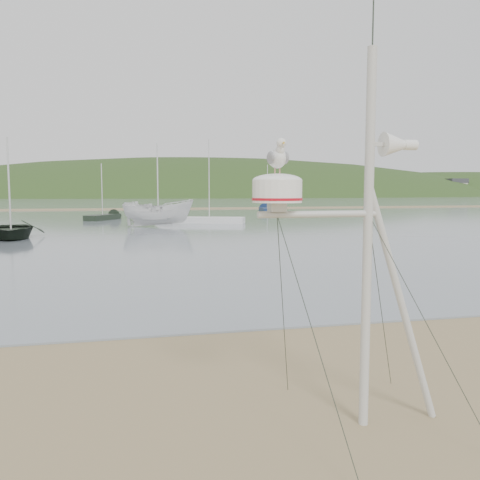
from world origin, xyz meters
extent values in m
plane|color=olive|center=(0.00, 0.00, 0.00)|extent=(560.00, 560.00, 0.00)
cube|color=slate|center=(0.00, 132.00, 0.02)|extent=(560.00, 256.00, 0.04)
cube|color=olive|center=(0.00, 70.00, 0.07)|extent=(560.00, 7.00, 0.07)
ellipsoid|color=#233A17|center=(40.00, 235.00, -22.00)|extent=(400.00, 180.00, 80.00)
ellipsoid|color=#233A17|center=(180.00, 235.00, -15.40)|extent=(300.00, 135.00, 56.00)
cube|color=silver|center=(-36.00, 196.00, 4.00)|extent=(8.40, 6.30, 8.00)
cube|color=silver|center=(-10.00, 196.00, 4.00)|extent=(8.40, 6.30, 8.00)
cube|color=silver|center=(16.00, 196.00, 4.00)|extent=(8.40, 6.30, 8.00)
cube|color=silver|center=(42.00, 196.00, 4.00)|extent=(8.40, 6.30, 8.00)
cube|color=silver|center=(68.00, 196.00, 4.00)|extent=(8.40, 6.30, 8.00)
cube|color=silver|center=(94.00, 196.00, 4.00)|extent=(8.40, 6.30, 8.00)
cube|color=silver|center=(120.00, 196.00, 4.00)|extent=(8.40, 6.30, 8.00)
cube|color=silver|center=(146.00, 196.00, 4.00)|extent=(8.40, 6.30, 8.00)
cylinder|color=beige|center=(2.89, -0.22, 2.22)|extent=(0.11, 0.11, 4.44)
cylinder|color=beige|center=(3.36, -0.22, 1.44)|extent=(1.03, 0.09, 2.91)
cylinder|color=beige|center=(2.28, -0.22, 2.55)|extent=(1.44, 0.08, 0.08)
cylinder|color=#2D382D|center=(2.89, -0.22, 4.88)|extent=(0.02, 0.02, 1.00)
cube|color=beige|center=(1.78, -0.22, 2.64)|extent=(0.18, 0.18, 0.10)
cylinder|color=white|center=(1.78, -0.22, 2.81)|extent=(0.55, 0.55, 0.24)
cylinder|color=red|center=(1.78, -0.22, 2.72)|extent=(0.57, 0.57, 0.03)
ellipsoid|color=white|center=(1.78, -0.22, 2.93)|extent=(0.55, 0.55, 0.16)
cone|color=white|center=(3.20, -0.22, 3.35)|extent=(0.29, 0.29, 0.29)
cylinder|color=white|center=(3.40, -0.22, 3.35)|extent=(0.16, 0.12, 0.12)
cube|color=beige|center=(3.00, -0.22, 3.35)|extent=(0.22, 0.04, 0.04)
cylinder|color=tan|center=(1.75, -0.22, 3.05)|extent=(0.01, 0.01, 0.08)
cylinder|color=tan|center=(1.81, -0.22, 3.05)|extent=(0.01, 0.01, 0.08)
ellipsoid|color=white|center=(1.78, -0.22, 3.17)|extent=(0.19, 0.30, 0.22)
ellipsoid|color=gray|center=(1.70, -0.23, 3.18)|extent=(0.06, 0.24, 0.14)
ellipsoid|color=gray|center=(1.86, -0.23, 3.18)|extent=(0.06, 0.24, 0.14)
cone|color=white|center=(1.78, -0.06, 3.15)|extent=(0.10, 0.09, 0.10)
ellipsoid|color=white|center=(1.78, -0.33, 3.27)|extent=(0.09, 0.09, 0.13)
sphere|color=white|center=(1.78, -0.36, 3.33)|extent=(0.11, 0.11, 0.11)
cone|color=gold|center=(1.78, -0.41, 3.32)|extent=(0.02, 0.06, 0.02)
imported|color=black|center=(-6.26, 25.77, 2.58)|extent=(3.75, 1.57, 5.09)
imported|color=silver|center=(2.69, 33.61, 2.74)|extent=(2.36, 2.32, 5.40)
cube|color=black|center=(-1.82, 43.61, 0.29)|extent=(3.35, 4.43, 0.50)
cone|color=black|center=(-0.45, 46.01, 0.29)|extent=(1.95, 2.00, 1.38)
cylinder|color=beige|center=(-1.82, 43.61, 2.92)|extent=(0.08, 0.08, 4.75)
cube|color=silver|center=(7.19, 36.90, 0.29)|extent=(6.23, 3.82, 0.50)
cone|color=silver|center=(3.62, 38.20, 0.29)|extent=(2.60, 2.50, 1.90)
cylinder|color=beige|center=(7.19, 36.90, 3.81)|extent=(0.08, 0.08, 6.53)
cube|color=#15274C|center=(18.38, 58.06, 0.29)|extent=(2.28, 5.22, 0.50)
cone|color=#15274C|center=(18.81, 61.26, 0.29)|extent=(1.84, 1.97, 1.62)
cylinder|color=beige|center=(18.38, 58.06, 3.32)|extent=(0.08, 0.08, 5.55)
camera|label=1|loc=(0.11, -5.64, 2.82)|focal=38.00mm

